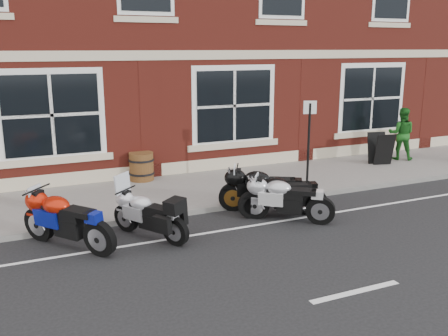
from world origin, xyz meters
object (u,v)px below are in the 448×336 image
Objects in this scene: moto_sport_silver at (286,198)px; moto_naked_black at (281,193)px; moto_sport_red at (67,218)px; parking_sign at (309,140)px; pedestrian_right at (401,134)px; barrel_planter at (141,166)px; a_board_sign at (381,149)px; moto_sport_black at (264,188)px; moto_touring_silver at (148,213)px.

moto_sport_silver and moto_naked_black have the same top height.
moto_sport_red reaches higher than moto_naked_black.
pedestrian_right is at bearing 43.57° from parking_sign.
pedestrian_right reaches higher than moto_sport_silver.
moto_sport_silver is 2.13× the size of barrel_planter.
moto_naked_black is 1.99m from parking_sign.
moto_naked_black is (0.06, 0.32, -0.00)m from moto_sport_silver.
a_board_sign is at bearing -9.17° from barrel_planter.
a_board_sign reaches higher than barrel_planter.
a_board_sign is 4.05m from parking_sign.
moto_sport_black is 5.68m from a_board_sign.
a_board_sign is 0.43× the size of parking_sign.
moto_sport_red reaches higher than barrel_planter.
moto_sport_black is at bearing -135.10° from parking_sign.
a_board_sign is at bearing -21.83° from moto_sport_red.
moto_sport_black is at bearing -21.28° from moto_touring_silver.
pedestrian_right is (9.08, 2.96, 0.45)m from moto_touring_silver.
moto_naked_black is (4.47, -0.08, -0.05)m from moto_sport_red.
moto_touring_silver reaches higher than moto_sport_black.
moto_sport_red is 1.11× the size of pedestrian_right.
moto_sport_red is 6.02m from parking_sign.
moto_touring_silver is 2.92m from moto_sport_silver.
moto_naked_black is (0.18, -0.43, -0.03)m from moto_sport_black.
moto_sport_silver is 0.32m from moto_naked_black.
barrel_planter is at bearing 164.55° from parking_sign.
pedestrian_right is at bearing -50.30° from moto_naked_black.
a_board_sign is at bearing -48.31° from moto_naked_black.
moto_sport_red is 2.43× the size of barrel_planter.
moto_naked_black is at bearing -37.92° from moto_sport_red.
parking_sign reaches higher than moto_naked_black.
moto_sport_silver is 5.92m from a_board_sign.
moto_sport_silver is at bearing -136.71° from a_board_sign.
moto_naked_black is 1.19× the size of pedestrian_right.
moto_sport_silver is at bearing -177.33° from moto_naked_black.
moto_touring_silver is at bearing 59.03° from pedestrian_right.
parking_sign reaches higher than barrel_planter.
moto_sport_silver is at bearing -42.06° from moto_sport_red.
moto_naked_black is at bearing -119.74° from parking_sign.
moto_sport_red is 0.94× the size of moto_naked_black.
pedestrian_right is at bearing -22.73° from moto_sport_silver.
moto_touring_silver is 3.93m from barrel_planter.
barrel_planter is at bearing 65.73° from moto_sport_silver.
moto_sport_black is 3.86m from barrel_planter.
moto_sport_silver is at bearing -63.84° from barrel_planter.
moto_touring_silver is 1.00× the size of pedestrian_right.
moto_sport_red is 4.42m from moto_sport_silver.
moto_naked_black is 6.79m from pedestrian_right.
moto_sport_silver is 2.23m from parking_sign.
moto_sport_red is at bearing 144.54° from moto_touring_silver.
a_board_sign is (8.03, 2.68, 0.11)m from moto_touring_silver.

